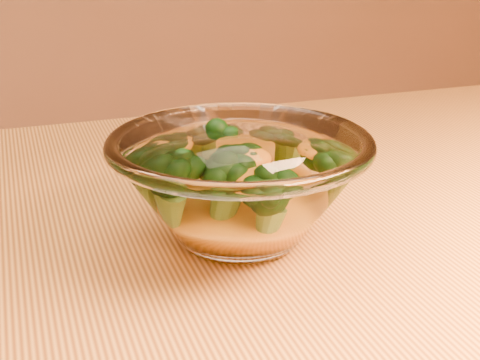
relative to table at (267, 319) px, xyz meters
name	(u,v)px	position (x,y,z in m)	size (l,w,h in m)	color
table	(267,319)	(0.00, 0.00, 0.00)	(1.20, 0.80, 0.75)	gold
glass_bowl	(240,185)	(-0.03, -0.02, 0.15)	(0.22, 0.22, 0.10)	white
cheese_sauce	(240,208)	(-0.03, -0.02, 0.13)	(0.12, 0.12, 0.03)	orange
broccoli_heap	(225,174)	(-0.05, -0.01, 0.16)	(0.16, 0.15, 0.07)	black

